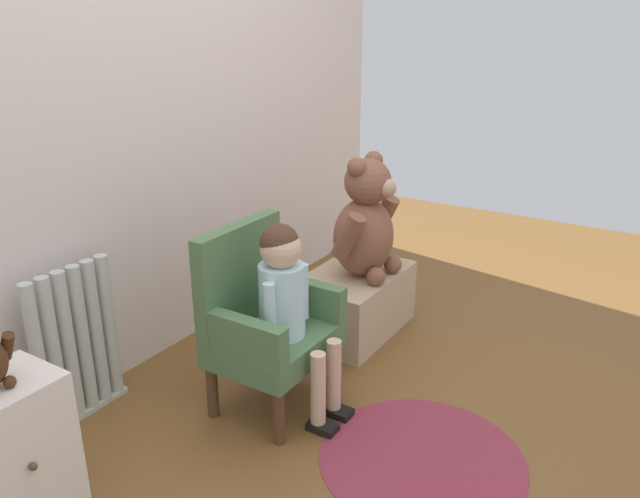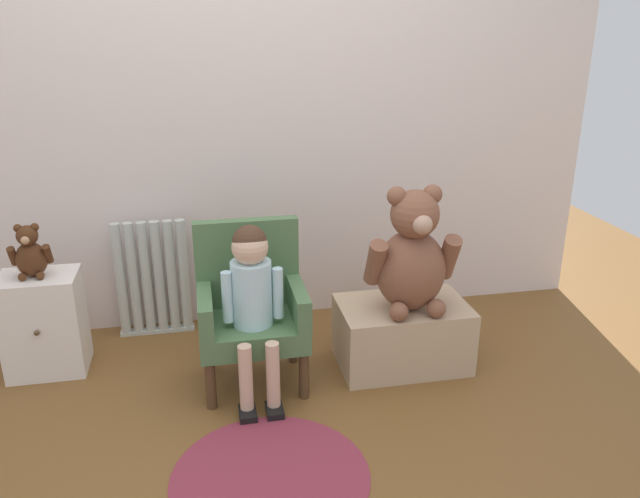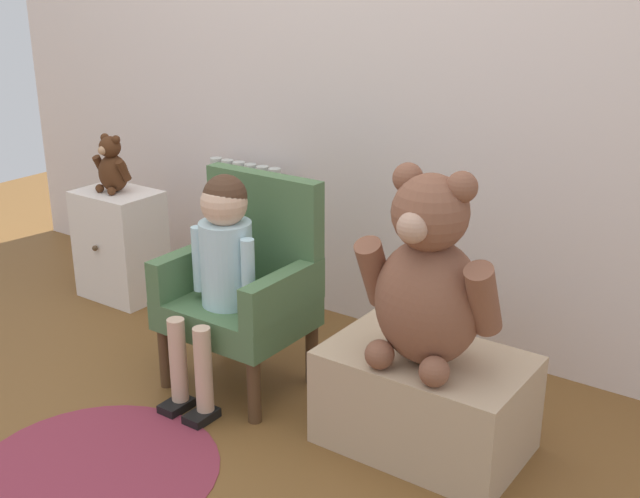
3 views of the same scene
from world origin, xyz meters
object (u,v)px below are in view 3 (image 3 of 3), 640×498
Objects in this scene: radiator at (247,234)px; small_dresser at (121,244)px; large_teddy_bear at (428,280)px; child_armchair at (246,284)px; floor_rug at (95,470)px; low_bench at (425,400)px; small_teddy_bear at (112,167)px; child_figure at (221,256)px.

radiator is 0.55m from small_dresser.
small_dresser is 0.82× the size of large_teddy_bear.
child_armchair is 1.00× the size of floor_rug.
child_armchair reaches higher than radiator.
large_teddy_bear is at bearing -26.95° from radiator.
low_bench is 1.69m from small_teddy_bear.
child_figure is 1.00m from small_teddy_bear.
small_teddy_bear is 1.42m from floor_rug.
child_figure is at bearing -171.50° from low_bench.
child_figure is 0.78m from low_bench.
child_armchair is at bearing 89.24° from floor_rug.
small_dresser is 0.62× the size of child_figure.
child_armchair is at bearing -15.26° from small_teddy_bear.
child_armchair is 0.73m from large_teddy_bear.
floor_rug is at bearing -45.30° from small_teddy_bear.
large_teddy_bear reaches higher than child_figure.
child_armchair is at bearing 175.72° from large_teddy_bear.
child_armchair is (0.45, -0.53, 0.06)m from radiator.
child_figure reaches higher than low_bench.
low_bench is at bearing -9.19° from small_teddy_bear.
large_teddy_bear reaches higher than small_teddy_bear.
child_figure reaches higher than small_dresser.
small_teddy_bear is at bearing 134.70° from floor_rug.
child_armchair reaches higher than low_bench.
small_teddy_bear is at bearing 164.74° from child_armchair.
small_dresser is 0.66× the size of floor_rug.
floor_rug is at bearing -70.00° from radiator.
low_bench is (0.69, -0.01, -0.20)m from child_armchair.
small_teddy_bear is at bearing 169.40° from large_teddy_bear.
child_armchair is 0.76m from floor_rug.
small_dresser is at bearing 134.39° from floor_rug.
small_dresser is at bearing 164.44° from child_armchair.
low_bench is 2.44× the size of small_teddy_bear.
small_dresser is 0.65× the size of child_armchair.
child_armchair is 0.18m from child_figure.
floor_rug is (0.91, -0.93, -0.23)m from small_dresser.
radiator is 1.06× the size of large_teddy_bear.
large_teddy_bear is at bearing -10.60° from small_teddy_bear.
child_armchair is 2.97× the size of small_teddy_bear.
radiator is 0.62m from small_teddy_bear.
small_teddy_bear reaches higher than low_bench.
floor_rug is (-0.71, -0.62, -0.55)m from large_teddy_bear.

